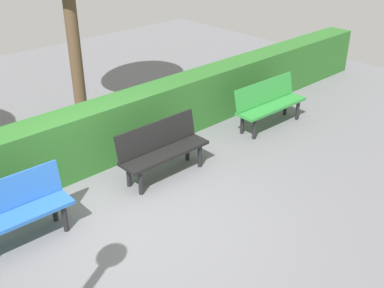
{
  "coord_description": "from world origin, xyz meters",
  "views": [
    {
      "loc": [
        2.99,
        4.32,
        3.88
      ],
      "look_at": [
        -1.37,
        -0.32,
        0.55
      ],
      "focal_mm": 43.9,
      "sensor_mm": 36.0,
      "label": 1
    }
  ],
  "objects": [
    {
      "name": "ground_plane",
      "position": [
        0.0,
        0.0,
        0.0
      ],
      "size": [
        17.22,
        17.22,
        0.0
      ],
      "primitive_type": "plane",
      "color": "slate"
    },
    {
      "name": "bench_green",
      "position": [
        -3.7,
        -0.67,
        0.48
      ],
      "size": [
        1.58,
        0.51,
        0.86
      ],
      "rotation": [
        0.0,
        0.0,
        -0.03
      ],
      "color": "#2D8C38",
      "rests_on": "ground_plane"
    },
    {
      "name": "bench_black",
      "position": [
        -1.05,
        -0.65,
        0.48
      ],
      "size": [
        1.5,
        0.47,
        0.86
      ],
      "rotation": [
        0.0,
        0.0,
        -0.01
      ],
      "color": "black",
      "rests_on": "ground_plane"
    },
    {
      "name": "bench_blue",
      "position": [
        1.33,
        -0.66,
        0.48
      ],
      "size": [
        1.38,
        0.49,
        0.86
      ],
      "rotation": [
        0.0,
        0.0,
        -0.03
      ],
      "color": "blue",
      "rests_on": "ground_plane"
    },
    {
      "name": "hedge_row",
      "position": [
        -1.12,
        -1.65,
        0.51
      ],
      "size": [
        13.22,
        0.56,
        1.01
      ],
      "primitive_type": "cube",
      "color": "#2D6B28",
      "rests_on": "ground_plane"
    }
  ]
}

